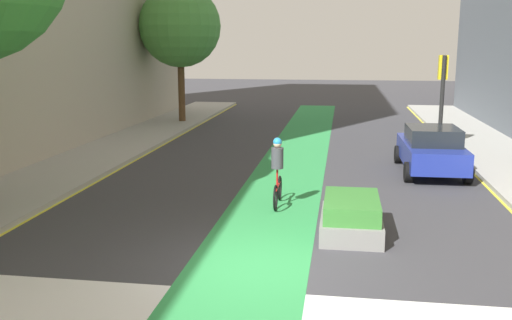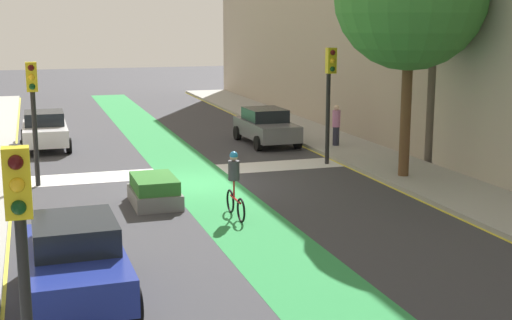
# 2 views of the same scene
# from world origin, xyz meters

# --- Properties ---
(ground_plane) EXTENTS (120.00, 120.00, 0.00)m
(ground_plane) POSITION_xyz_m (0.00, 0.00, 0.00)
(ground_plane) COLOR #38383D
(bike_lane_paint) EXTENTS (2.40, 60.00, 0.01)m
(bike_lane_paint) POSITION_xyz_m (-0.15, 0.00, 0.00)
(bike_lane_paint) COLOR #2D8C47
(bike_lane_paint) RESTS_ON ground_plane
(crosswalk_band) EXTENTS (12.00, 1.80, 0.01)m
(crosswalk_band) POSITION_xyz_m (0.00, -2.00, 0.00)
(crosswalk_band) COLOR silver
(crosswalk_band) RESTS_ON ground_plane
(sidewalk_left) EXTENTS (3.00, 60.00, 0.15)m
(sidewalk_left) POSITION_xyz_m (-7.50, 0.00, 0.07)
(sidewalk_left) COLOR #9E9E99
(sidewalk_left) RESTS_ON ground_plane
(curb_stripe_left) EXTENTS (0.16, 60.00, 0.01)m
(curb_stripe_left) POSITION_xyz_m (-6.00, 0.00, 0.01)
(curb_stripe_left) COLOR yellow
(curb_stripe_left) RESTS_ON ground_plane
(curb_stripe_right) EXTENTS (0.16, 60.00, 0.01)m
(curb_stripe_right) POSITION_xyz_m (6.00, 0.00, 0.01)
(curb_stripe_right) COLOR yellow
(curb_stripe_right) RESTS_ON ground_plane
(traffic_signal_near_right) EXTENTS (0.35, 0.52, 4.11)m
(traffic_signal_near_right) POSITION_xyz_m (5.16, -1.21, 2.89)
(traffic_signal_near_right) COLOR black
(traffic_signal_near_right) RESTS_ON ground_plane
(traffic_signal_near_left) EXTENTS (0.35, 0.52, 4.43)m
(traffic_signal_near_left) POSITION_xyz_m (-5.50, -1.67, 3.10)
(traffic_signal_near_left) COLOR black
(traffic_signal_near_left) RESTS_ON ground_plane
(traffic_signal_far_right) EXTENTS (0.35, 0.52, 3.82)m
(traffic_signal_far_right) POSITION_xyz_m (5.44, 13.19, 2.69)
(traffic_signal_far_right) COLOR black
(traffic_signal_far_right) RESTS_ON ground_plane
(car_white_right_near) EXTENTS (2.04, 4.21, 1.57)m
(car_white_right_near) POSITION_xyz_m (4.73, -8.60, 0.80)
(car_white_right_near) COLOR silver
(car_white_right_near) RESTS_ON ground_plane
(car_grey_left_near) EXTENTS (2.09, 4.24, 1.57)m
(car_grey_left_near) POSITION_xyz_m (-4.68, -6.73, 0.80)
(car_grey_left_near) COLOR slate
(car_grey_left_near) RESTS_ON ground_plane
(car_blue_right_far) EXTENTS (2.08, 4.23, 1.57)m
(car_blue_right_far) POSITION_xyz_m (4.54, 9.05, 0.80)
(car_blue_right_far) COLOR navy
(car_blue_right_far) RESTS_ON ground_plane
(cyclist_in_lane) EXTENTS (0.32, 1.73, 1.86)m
(cyclist_in_lane) POSITION_xyz_m (-0.07, 4.31, 0.97)
(cyclist_in_lane) COLOR black
(cyclist_in_lane) RESTS_ON ground_plane
(pedestrian_sidewalk_left_a) EXTENTS (0.34, 0.34, 1.74)m
(pedestrian_sidewalk_left_a) POSITION_xyz_m (-7.15, -4.65, 1.04)
(pedestrian_sidewalk_left_a) COLOR #262638
(pedestrian_sidewalk_left_a) RESTS_ON sidewalk_left
(median_planter) EXTENTS (1.36, 2.21, 0.85)m
(median_planter) POSITION_xyz_m (1.85, 2.28, 0.40)
(median_planter) COLOR slate
(median_planter) RESTS_ON ground_plane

